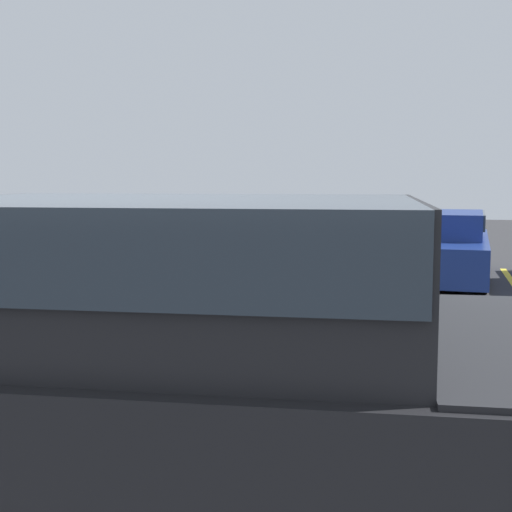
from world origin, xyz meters
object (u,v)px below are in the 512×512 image
(parked_sedan_b, at_px, (138,239))
(parked_sedan_c, at_px, (265,244))
(wheel_stop_curb, at_px, (106,252))
(pickup_truck, at_px, (234,403))
(parked_sedan_d, at_px, (436,244))
(parked_sedan_a, at_px, (13,235))

(parked_sedan_b, relative_size, parked_sedan_c, 0.94)
(parked_sedan_c, height_order, wheel_stop_curb, parked_sedan_c)
(pickup_truck, height_order, parked_sedan_c, pickup_truck)
(parked_sedan_d, bearing_deg, parked_sedan_b, -85.43)
(pickup_truck, height_order, parked_sedan_a, pickup_truck)
(parked_sedan_c, height_order, parked_sedan_d, parked_sedan_d)
(parked_sedan_a, xyz_separation_m, parked_sedan_c, (5.61, -0.44, -0.02))
(pickup_truck, relative_size, parked_sedan_a, 1.39)
(parked_sedan_c, bearing_deg, parked_sedan_b, -92.37)
(parked_sedan_a, xyz_separation_m, wheel_stop_curb, (0.96, 2.42, -0.58))
(parked_sedan_d, bearing_deg, parked_sedan_a, -87.35)
(parked_sedan_a, height_order, parked_sedan_c, parked_sedan_a)
(pickup_truck, distance_m, parked_sedan_b, 11.41)
(parked_sedan_c, relative_size, parked_sedan_d, 1.01)
(parked_sedan_a, bearing_deg, parked_sedan_c, 88.38)
(parked_sedan_d, bearing_deg, pickup_truck, -1.63)
(wheel_stop_curb, bearing_deg, parked_sedan_d, -17.60)
(parked_sedan_a, bearing_deg, wheel_stop_curb, 161.23)
(parked_sedan_a, bearing_deg, pickup_truck, 39.79)
(pickup_truck, distance_m, parked_sedan_a, 13.12)
(parked_sedan_c, bearing_deg, parked_sedan_a, -91.89)
(pickup_truck, xyz_separation_m, parked_sedan_c, (-2.27, 10.05, -0.26))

